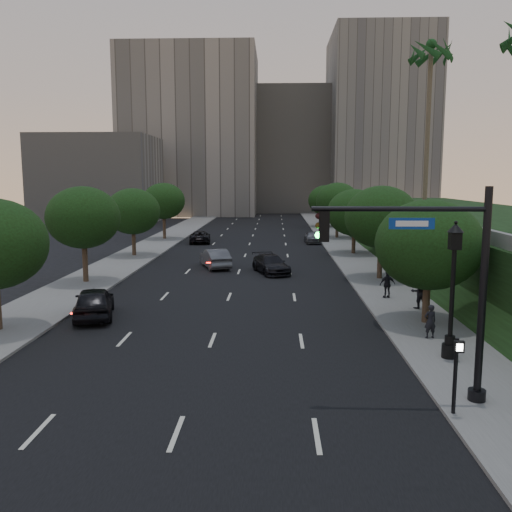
{
  "coord_description": "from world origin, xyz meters",
  "views": [
    {
      "loc": [
        2.78,
        -18.48,
        7.24
      ],
      "look_at": [
        1.9,
        6.78,
        3.6
      ],
      "focal_mm": 38.0,
      "sensor_mm": 36.0,
      "label": 1
    }
  ],
  "objects_px": {
    "street_lamp": "(452,297)",
    "pedestrian_b": "(419,292)",
    "sedan_near_right": "(271,264)",
    "pedestrian_c": "(387,284)",
    "pedestrian_a": "(430,321)",
    "sedan_near_left": "(94,302)",
    "sedan_mid_left": "(215,258)",
    "sedan_far_left": "(200,237)",
    "traffic_signal_mast": "(448,293)",
    "sedan_far_right": "(312,237)"
  },
  "relations": [
    {
      "from": "traffic_signal_mast",
      "to": "pedestrian_c",
      "type": "height_order",
      "value": "traffic_signal_mast"
    },
    {
      "from": "sedan_near_left",
      "to": "pedestrian_a",
      "type": "relative_size",
      "value": 3.16
    },
    {
      "from": "sedan_near_right",
      "to": "sedan_far_right",
      "type": "distance_m",
      "value": 20.08
    },
    {
      "from": "pedestrian_b",
      "to": "sedan_mid_left",
      "type": "bearing_deg",
      "value": -64.02
    },
    {
      "from": "street_lamp",
      "to": "pedestrian_a",
      "type": "distance_m",
      "value": 3.19
    },
    {
      "from": "pedestrian_a",
      "to": "pedestrian_b",
      "type": "bearing_deg",
      "value": -111.25
    },
    {
      "from": "sedan_near_left",
      "to": "traffic_signal_mast",
      "type": "bearing_deg",
      "value": 130.26
    },
    {
      "from": "street_lamp",
      "to": "sedan_near_right",
      "type": "xyz_separation_m",
      "value": [
        -7.26,
        19.95,
        -1.93
      ]
    },
    {
      "from": "traffic_signal_mast",
      "to": "street_lamp",
      "type": "xyz_separation_m",
      "value": [
        1.53,
        4.2,
        -1.04
      ]
    },
    {
      "from": "traffic_signal_mast",
      "to": "sedan_far_left",
      "type": "relative_size",
      "value": 1.42
    },
    {
      "from": "sedan_far_left",
      "to": "sedan_near_right",
      "type": "xyz_separation_m",
      "value": [
        8.15,
        -19.46,
        0.02
      ]
    },
    {
      "from": "sedan_near_left",
      "to": "pedestrian_c",
      "type": "xyz_separation_m",
      "value": [
        16.16,
        4.67,
        0.15
      ]
    },
    {
      "from": "street_lamp",
      "to": "sedan_far_right",
      "type": "xyz_separation_m",
      "value": [
        -2.76,
        39.53,
        -1.95
      ]
    },
    {
      "from": "traffic_signal_mast",
      "to": "sedan_mid_left",
      "type": "xyz_separation_m",
      "value": [
        -10.29,
        26.54,
        -2.89
      ]
    },
    {
      "from": "street_lamp",
      "to": "pedestrian_c",
      "type": "bearing_deg",
      "value": 91.24
    },
    {
      "from": "street_lamp",
      "to": "pedestrian_b",
      "type": "bearing_deg",
      "value": 83.62
    },
    {
      "from": "sedan_far_left",
      "to": "sedan_near_left",
      "type": "bearing_deg",
      "value": 81.67
    },
    {
      "from": "sedan_mid_left",
      "to": "pedestrian_a",
      "type": "relative_size",
      "value": 3.13
    },
    {
      "from": "pedestrian_c",
      "to": "pedestrian_b",
      "type": "bearing_deg",
      "value": 100.55
    },
    {
      "from": "pedestrian_b",
      "to": "pedestrian_c",
      "type": "bearing_deg",
      "value": -82.2
    },
    {
      "from": "pedestrian_c",
      "to": "sedan_near_left",
      "type": "bearing_deg",
      "value": 2.54
    },
    {
      "from": "sedan_near_left",
      "to": "pedestrian_b",
      "type": "bearing_deg",
      "value": 172.18
    },
    {
      "from": "street_lamp",
      "to": "pedestrian_b",
      "type": "height_order",
      "value": "street_lamp"
    },
    {
      "from": "sedan_near_right",
      "to": "pedestrian_c",
      "type": "relative_size",
      "value": 2.97
    },
    {
      "from": "traffic_signal_mast",
      "to": "pedestrian_a",
      "type": "distance_m",
      "value": 7.57
    },
    {
      "from": "traffic_signal_mast",
      "to": "pedestrian_c",
      "type": "xyz_separation_m",
      "value": [
        1.3,
        15.13,
        -2.71
      ]
    },
    {
      "from": "street_lamp",
      "to": "sedan_mid_left",
      "type": "bearing_deg",
      "value": 117.9
    },
    {
      "from": "sedan_near_right",
      "to": "sedan_near_left",
      "type": "bearing_deg",
      "value": -142.21
    },
    {
      "from": "traffic_signal_mast",
      "to": "sedan_near_left",
      "type": "relative_size",
      "value": 1.45
    },
    {
      "from": "street_lamp",
      "to": "pedestrian_b",
      "type": "distance_m",
      "value": 8.52
    },
    {
      "from": "sedan_near_right",
      "to": "pedestrian_c",
      "type": "xyz_separation_m",
      "value": [
        7.03,
        -9.03,
        0.26
      ]
    },
    {
      "from": "traffic_signal_mast",
      "to": "sedan_far_right",
      "type": "height_order",
      "value": "traffic_signal_mast"
    },
    {
      "from": "street_lamp",
      "to": "pedestrian_c",
      "type": "relative_size",
      "value": 3.44
    },
    {
      "from": "traffic_signal_mast",
      "to": "pedestrian_a",
      "type": "bearing_deg",
      "value": 77.6
    },
    {
      "from": "sedan_far_right",
      "to": "pedestrian_b",
      "type": "relative_size",
      "value": 2.16
    },
    {
      "from": "sedan_far_right",
      "to": "sedan_near_left",
      "type": "bearing_deg",
      "value": -115.0
    },
    {
      "from": "traffic_signal_mast",
      "to": "sedan_far_left",
      "type": "bearing_deg",
      "value": 107.65
    },
    {
      "from": "sedan_near_left",
      "to": "sedan_far_right",
      "type": "bearing_deg",
      "value": -126.91
    },
    {
      "from": "sedan_far_left",
      "to": "sedan_far_right",
      "type": "relative_size",
      "value": 1.22
    },
    {
      "from": "sedan_near_left",
      "to": "street_lamp",
      "type": "bearing_deg",
      "value": 144.51
    },
    {
      "from": "sedan_far_left",
      "to": "pedestrian_b",
      "type": "xyz_separation_m",
      "value": [
        16.34,
        -31.09,
        0.4
      ]
    },
    {
      "from": "sedan_far_left",
      "to": "pedestrian_b",
      "type": "relative_size",
      "value": 2.64
    },
    {
      "from": "sedan_near_right",
      "to": "pedestrian_b",
      "type": "distance_m",
      "value": 14.23
    },
    {
      "from": "sedan_far_left",
      "to": "sedan_far_right",
      "type": "xyz_separation_m",
      "value": [
        12.65,
        0.11,
        0.0
      ]
    },
    {
      "from": "sedan_far_left",
      "to": "pedestrian_a",
      "type": "xyz_separation_m",
      "value": [
        15.39,
        -36.73,
        0.23
      ]
    },
    {
      "from": "pedestrian_a",
      "to": "pedestrian_c",
      "type": "bearing_deg",
      "value": -100.18
    },
    {
      "from": "sedan_mid_left",
      "to": "pedestrian_c",
      "type": "xyz_separation_m",
      "value": [
        11.59,
        -11.41,
        0.18
      ]
    },
    {
      "from": "sedan_near_left",
      "to": "sedan_far_right",
      "type": "xyz_separation_m",
      "value": [
        13.64,
        33.27,
        -0.13
      ]
    },
    {
      "from": "sedan_near_left",
      "to": "sedan_near_right",
      "type": "relative_size",
      "value": 0.99
    },
    {
      "from": "traffic_signal_mast",
      "to": "sedan_near_right",
      "type": "height_order",
      "value": "traffic_signal_mast"
    }
  ]
}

